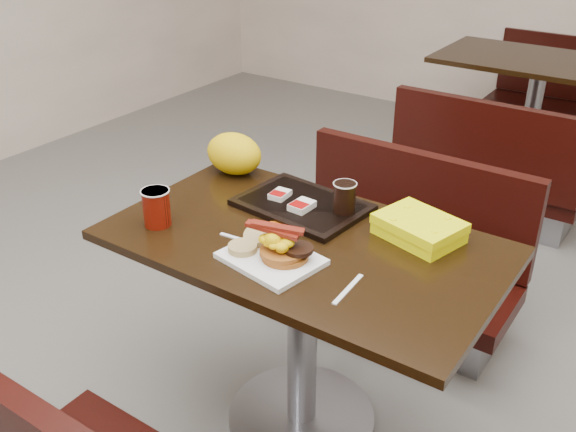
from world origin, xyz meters
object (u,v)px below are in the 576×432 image
Objects in this scene: table_far at (531,119)px; knife at (348,289)px; hashbrown_sleeve_left at (280,195)px; coffee_cup_far at (344,197)px; table_near at (302,337)px; coffee_cup_near at (157,208)px; platter at (271,259)px; pancake_stack at (285,253)px; clamshell at (419,228)px; tray at (302,205)px; hashbrown_sleeve_right at (302,206)px; bench_far_n at (560,94)px; paper_bag at (234,154)px; fork at (233,237)px; bench_far_s at (493,157)px; bench_near_n at (396,251)px.

knife is (0.25, -2.76, 0.38)m from table_far.
coffee_cup_far reaches higher than hashbrown_sleeve_left.
coffee_cup_near is at bearing -156.89° from table_near.
pancake_stack reaches higher than platter.
clamshell is (0.26, 0.35, 0.00)m from pancake_stack.
tray is at bearing 124.65° from table_near.
hashbrown_sleeve_right is 0.34× the size of clamshell.
table_near is 0.43m from pancake_stack.
bench_far_n is at bearing -178.83° from knife.
hashbrown_sleeve_left is 0.49m from clamshell.
paper_bag is (-0.51, 0.07, 0.01)m from coffee_cup_far.
paper_bag is (-0.48, -2.33, 0.45)m from table_far.
bench_far_n is (0.00, 3.30, -0.02)m from table_near.
fork is at bearing -93.02° from bench_far_n.
hashbrown_sleeve_right reaches higher than table_far.
coffee_cup_far is at bearing 51.64° from fork.
bench_far_s is 1.78m from tray.
bench_far_s is 1.80m from hashbrown_sleeve_left.
paper_bag is at bearing -123.45° from knife.
knife is 1.95× the size of hashbrown_sleeve_right.
bench_far_s is at bearing 99.73° from platter.
fork is 0.38m from coffee_cup_far.
hashbrown_sleeve_left is at bearing -167.79° from tray.
table_near is 7.43× the size of knife.
bench_near_n is 0.83× the size of table_far.
bench_near_n is at bearing -90.00° from bench_far_n.
pancake_stack is 1.03× the size of fork.
fork is 0.60× the size of paper_bag.
platter reaches higher than bench_near_n.
tray is (-0.12, -3.13, 0.40)m from bench_far_n.
table_far reaches higher than bench_far_n.
coffee_cup_far reaches higher than platter.
table_near is 0.44m from tray.
bench_near_n is at bearing 99.46° from platter.
bench_far_n is 3.10m from paper_bag.
tray is (0.31, 0.36, -0.05)m from coffee_cup_near.
table_far is 2.45m from clamshell.
bench_far_n is 8.36× the size of coffee_cup_near.
pancake_stack is at bearing -89.38° from table_far.
coffee_cup_near is 0.46m from hashbrown_sleeve_right.
paper_bag is at bearing 170.84° from tray.
fork reaches higher than bench_near_n.
coffee_cup_far is (0.03, -2.40, 0.44)m from table_far.
coffee_cup_far is at bearing 94.65° from platter.
knife is at bearing -37.72° from hashbrown_sleeve_right.
knife is at bearing -11.00° from fork.
tray is at bearing -102.69° from bench_near_n.
table_near is 4.47× the size of platter.
clamshell reaches higher than tray.
tray is 0.09m from hashbrown_sleeve_left.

